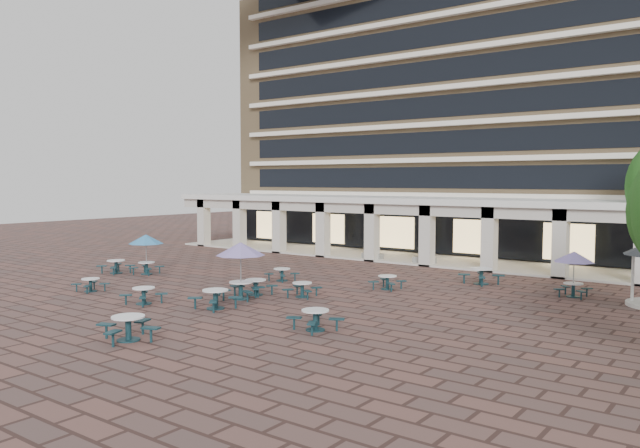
# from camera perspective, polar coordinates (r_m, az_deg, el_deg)

# --- Properties ---
(ground) EXTENTS (120.00, 120.00, 0.00)m
(ground) POSITION_cam_1_polar(r_m,az_deg,el_deg) (32.31, -3.82, -5.95)
(ground) COLOR brown
(ground) RESTS_ON ground
(apartment_building) EXTENTS (40.00, 15.50, 25.20)m
(apartment_building) POSITION_cam_1_polar(r_m,az_deg,el_deg) (54.22, 14.28, 11.32)
(apartment_building) COLOR #A3855C
(apartment_building) RESTS_ON ground
(retail_arcade) EXTENTS (42.00, 6.60, 4.40)m
(retail_arcade) POSITION_cam_1_polar(r_m,az_deg,el_deg) (44.19, 8.75, 0.61)
(retail_arcade) COLOR white
(retail_arcade) RESTS_ON ground
(picnic_table_0) EXTENTS (1.53, 1.53, 0.66)m
(picnic_table_0) POSITION_cam_1_polar(r_m,az_deg,el_deg) (33.54, -20.24, -5.14)
(picnic_table_0) COLOR #123038
(picnic_table_0) RESTS_ON ground
(picnic_table_1) EXTENTS (2.38, 2.38, 0.87)m
(picnic_table_1) POSITION_cam_1_polar(r_m,az_deg,el_deg) (23.00, -17.12, -8.89)
(picnic_table_1) COLOR #123038
(picnic_table_1) RESTS_ON ground
(picnic_table_2) EXTENTS (1.99, 1.99, 0.84)m
(picnic_table_2) POSITION_cam_1_polar(r_m,az_deg,el_deg) (27.66, -9.55, -6.63)
(picnic_table_2) COLOR #123038
(picnic_table_2) RESTS_ON ground
(picnic_table_3) EXTENTS (2.05, 2.05, 0.78)m
(picnic_table_3) POSITION_cam_1_polar(r_m,az_deg,el_deg) (23.46, -0.43, -8.59)
(picnic_table_3) COLOR #123038
(picnic_table_3) RESTS_ON ground
(picnic_table_4) EXTENTS (2.05, 2.05, 2.36)m
(picnic_table_4) POSITION_cam_1_polar(r_m,az_deg,el_deg) (38.40, -15.62, -1.48)
(picnic_table_4) COLOR #123038
(picnic_table_4) RESTS_ON ground
(picnic_table_5) EXTENTS (1.78, 1.78, 0.75)m
(picnic_table_5) POSITION_cam_1_polar(r_m,az_deg,el_deg) (29.44, -15.82, -6.19)
(picnic_table_5) COLOR #123038
(picnic_table_5) RESTS_ON ground
(picnic_table_6) EXTENTS (2.31, 2.31, 2.67)m
(picnic_table_6) POSITION_cam_1_polar(r_m,az_deg,el_deg) (29.47, -7.27, -2.48)
(picnic_table_6) COLOR #123038
(picnic_table_6) RESTS_ON ground
(picnic_table_7) EXTENTS (1.82, 1.82, 0.71)m
(picnic_table_7) POSITION_cam_1_polar(r_m,az_deg,el_deg) (30.00, -1.64, -5.90)
(picnic_table_7) COLOR #123038
(picnic_table_7) RESTS_ON ground
(picnic_table_8) EXTENTS (1.80, 1.80, 0.80)m
(picnic_table_8) POSITION_cam_1_polar(r_m,az_deg,el_deg) (39.50, -18.15, -3.62)
(picnic_table_8) COLOR #123038
(picnic_table_8) RESTS_ON ground
(picnic_table_9) EXTENTS (1.77, 1.77, 0.77)m
(picnic_table_9) POSITION_cam_1_polar(r_m,az_deg,el_deg) (30.68, -5.91, -5.63)
(picnic_table_9) COLOR #123038
(picnic_table_9) RESTS_ON ground
(picnic_table_10) EXTENTS (1.63, 1.63, 0.71)m
(picnic_table_10) POSITION_cam_1_polar(r_m,az_deg,el_deg) (32.27, 6.18, -5.21)
(picnic_table_10) COLOR #123038
(picnic_table_10) RESTS_ON ground
(picnic_table_11) EXTENTS (1.89, 1.89, 2.19)m
(picnic_table_11) POSITION_cam_1_polar(r_m,az_deg,el_deg) (32.17, 22.21, -2.94)
(picnic_table_11) COLOR #123038
(picnic_table_11) RESTS_ON ground
(picnic_table_12) EXTENTS (1.61, 1.61, 0.70)m
(picnic_table_12) POSITION_cam_1_polar(r_m,az_deg,el_deg) (34.82, -3.50, -4.53)
(picnic_table_12) COLOR #123038
(picnic_table_12) RESTS_ON ground
(picnic_table_13) EXTENTS (2.33, 2.33, 0.86)m
(picnic_table_13) POSITION_cam_1_polar(r_m,az_deg,el_deg) (34.77, 14.52, -4.50)
(picnic_table_13) COLOR #123038
(picnic_table_13) RESTS_ON ground
(planter_left) EXTENTS (1.50, 0.60, 1.16)m
(planter_left) POSITION_cam_1_polar(r_m,az_deg,el_deg) (43.95, 4.83, -2.74)
(planter_left) COLOR gray
(planter_left) RESTS_ON ground
(planter_right) EXTENTS (1.50, 0.75, 1.30)m
(planter_right) POSITION_cam_1_polar(r_m,az_deg,el_deg) (41.95, 9.54, -2.96)
(planter_right) COLOR gray
(planter_right) RESTS_ON ground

